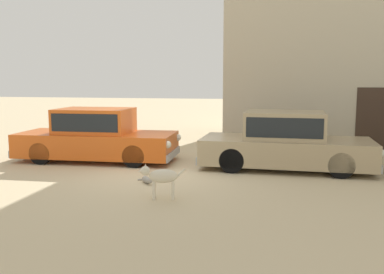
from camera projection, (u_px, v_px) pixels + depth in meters
The scene contains 5 objects.
ground_plane at pixel (155, 172), 10.86m from camera, with size 80.00×80.00×0.00m, color #CCB78E.
parked_sedan_nearest at pixel (96, 135), 12.26m from camera, with size 4.69×1.88×1.52m.
parked_sedan_second at pixel (285, 141), 11.12m from camera, with size 4.58×1.93×1.52m.
stray_dog_spotted at pixel (160, 177), 8.36m from camera, with size 0.94×0.35×0.70m.
stray_cat at pixel (147, 180), 9.64m from camera, with size 0.48×0.56×0.17m.
Camera 1 is at (3.02, -10.25, 2.36)m, focal length 39.64 mm.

